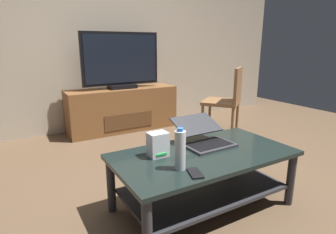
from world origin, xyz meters
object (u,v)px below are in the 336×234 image
Objects in this scene: dining_chair at (228,98)px; television at (121,62)px; coffee_table at (203,170)px; water_bottle_near at (180,150)px; media_cabinet at (123,109)px; router_box at (158,144)px; laptop at (204,136)px; cell_phone at (195,173)px; tv_remote at (165,145)px.

television is at bearing 137.23° from dining_chair.
water_bottle_near is at bearing -154.62° from coffee_table.
media_cabinet is 0.66m from television.
laptop is at bearing 5.20° from router_box.
coffee_table is 2.24m from television.
dining_chair is 1.53m from laptop.
tv_remote is at bearing 99.32° from cell_phone.
dining_chair is 2.18× the size of laptop.
media_cabinet is at bearing 75.59° from router_box.
tv_remote is (-0.39, -1.88, -0.51)m from television.
media_cabinet is 8.98× the size of router_box.
laptop reaches higher than tv_remote.
tv_remote is at bearing -101.67° from television.
router_box is (-0.52, -2.02, -0.44)m from television.
router_box reaches higher than media_cabinet.
television is 2.47m from cell_phone.
television is 2.04m from laptop.
media_cabinet is 5.73× the size of water_bottle_near.
cell_phone is at bearing -68.45° from water_bottle_near.
media_cabinet is at bearing 90.00° from television.
water_bottle_near is at bearing 129.64° from cell_phone.
dining_chair is at bearing 42.71° from coffee_table.
laptop is 0.50m from water_bottle_near.
water_bottle_near reaches higher than media_cabinet.
water_bottle_near is at bearing -144.43° from laptop.
coffee_table is 3.10× the size of laptop.
dining_chair is at bearing 41.44° from laptop.
tv_remote is (0.14, 0.14, -0.07)m from router_box.
media_cabinet is at bearing 106.23° from tv_remote.
coffee_table is 0.34m from tv_remote.
water_bottle_near is at bearing -102.44° from media_cabinet.
laptop is at bearing 53.00° from coffee_table.
dining_chair reaches higher than laptop.
laptop is (-0.10, -1.98, -0.46)m from television.
television is 6.71× the size of tv_remote.
dining_chair is 1.89m from router_box.
router_box is (-0.31, 0.11, 0.22)m from coffee_table.
dining_chair is 2.07m from cell_phone.
water_bottle_near is (-0.29, -0.14, 0.26)m from coffee_table.
television is 7.67× the size of cell_phone.
dining_chair is at bearing 61.03° from cell_phone.
media_cabinet is 10.82× the size of cell_phone.
cell_phone is (-0.25, -0.24, 0.14)m from coffee_table.
media_cabinet is 1.41× the size of television.
cell_phone is (-0.46, -2.37, -0.52)m from television.
cell_phone is at bearing -101.08° from television.
water_bottle_near is at bearing -102.56° from television.
cell_phone is at bearing -100.98° from media_cabinet.
laptop is at bearing 8.45° from tv_remote.
coffee_table is 1.42× the size of dining_chair.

